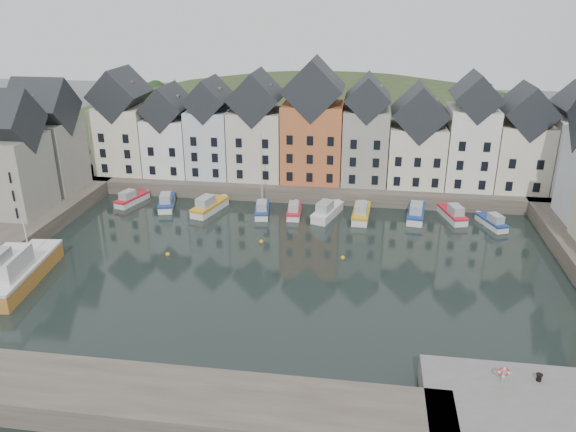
% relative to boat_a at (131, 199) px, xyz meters
% --- Properties ---
extents(ground, '(260.00, 260.00, 0.00)m').
position_rel_boat_a_xyz_m(ground, '(24.96, -18.69, -0.68)').
color(ground, black).
rests_on(ground, ground).
extents(far_quay, '(90.00, 16.00, 2.00)m').
position_rel_boat_a_xyz_m(far_quay, '(24.96, 11.31, 0.32)').
color(far_quay, '#493F38').
rests_on(far_quay, ground).
extents(near_quay, '(18.00, 10.00, 2.00)m').
position_rel_boat_a_xyz_m(near_quay, '(46.96, -38.69, 0.32)').
color(near_quay, '#60605E').
rests_on(near_quay, ground).
extents(near_wall, '(50.00, 6.00, 2.00)m').
position_rel_boat_a_xyz_m(near_wall, '(14.96, -40.69, 0.32)').
color(near_wall, '#493F38').
rests_on(near_wall, ground).
extents(hillside, '(153.60, 70.40, 64.00)m').
position_rel_boat_a_xyz_m(hillside, '(24.98, 37.31, -18.64)').
color(hillside, '#28361B').
rests_on(hillside, ground).
extents(far_terrace, '(72.37, 8.16, 17.78)m').
position_rel_boat_a_xyz_m(far_terrace, '(28.18, 9.31, 8.20)').
color(far_terrace, '#ECE4C5').
rests_on(far_terrace, far_quay).
extents(left_terrace, '(7.65, 17.00, 15.69)m').
position_rel_boat_a_xyz_m(left_terrace, '(-11.04, -5.19, 8.20)').
color(left_terrace, gray).
rests_on(left_terrace, left_quay).
extents(mooring_buoys, '(20.50, 5.50, 0.50)m').
position_rel_boat_a_xyz_m(mooring_buoys, '(20.96, -13.36, -0.53)').
color(mooring_buoys, gold).
rests_on(mooring_buoys, ground).
extents(boat_a, '(3.44, 6.19, 2.27)m').
position_rel_boat_a_xyz_m(boat_a, '(0.00, 0.00, 0.00)').
color(boat_a, silver).
rests_on(boat_a, ground).
extents(boat_b, '(3.48, 6.61, 2.43)m').
position_rel_boat_a_xyz_m(boat_b, '(5.53, -0.72, 0.05)').
color(boat_b, silver).
rests_on(boat_b, ground).
extents(boat_c, '(4.00, 7.32, 2.69)m').
position_rel_boat_a_xyz_m(boat_c, '(11.93, -1.64, 0.12)').
color(boat_c, silver).
rests_on(boat_c, ground).
extents(boat_d, '(2.66, 6.06, 11.19)m').
position_rel_boat_a_xyz_m(boat_d, '(19.32, -1.45, 0.05)').
color(boat_d, silver).
rests_on(boat_d, ground).
extents(boat_e, '(2.13, 5.79, 2.18)m').
position_rel_boat_a_xyz_m(boat_e, '(23.68, -1.10, -0.03)').
color(boat_e, silver).
rests_on(boat_e, ground).
extents(boat_f, '(4.10, 7.27, 2.67)m').
position_rel_boat_a_xyz_m(boat_f, '(28.13, -1.24, 0.12)').
color(boat_f, silver).
rests_on(boat_f, ground).
extents(boat_g, '(2.49, 6.93, 2.62)m').
position_rel_boat_a_xyz_m(boat_g, '(32.70, -1.04, 0.10)').
color(boat_g, silver).
rests_on(boat_g, ground).
extents(boat_h, '(2.93, 7.02, 2.62)m').
position_rel_boat_a_xyz_m(boat_h, '(39.95, 0.03, 0.10)').
color(boat_h, silver).
rests_on(boat_h, ground).
extents(boat_i, '(3.57, 6.50, 2.38)m').
position_rel_boat_a_xyz_m(boat_i, '(44.79, 0.48, 0.03)').
color(boat_i, silver).
rests_on(boat_i, ground).
extents(boat_j, '(3.59, 5.65, 2.08)m').
position_rel_boat_a_xyz_m(boat_j, '(49.51, -1.41, -0.06)').
color(boat_j, silver).
rests_on(boat_j, ground).
extents(large_vessel, '(4.82, 13.03, 6.63)m').
position_rel_boat_a_xyz_m(large_vessel, '(-1.73, -24.57, 0.88)').
color(large_vessel, '#C07E33').
rests_on(large_vessel, ground).
extents(mooring_bollard, '(0.48, 0.48, 0.56)m').
position_rel_boat_a_xyz_m(mooring_bollard, '(46.27, -35.69, 1.63)').
color(mooring_bollard, black).
rests_on(mooring_bollard, near_quay).
extents(life_ring_post, '(0.80, 0.17, 1.30)m').
position_rel_boat_a_xyz_m(life_ring_post, '(43.61, -36.23, 2.19)').
color(life_ring_post, gray).
rests_on(life_ring_post, near_quay).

